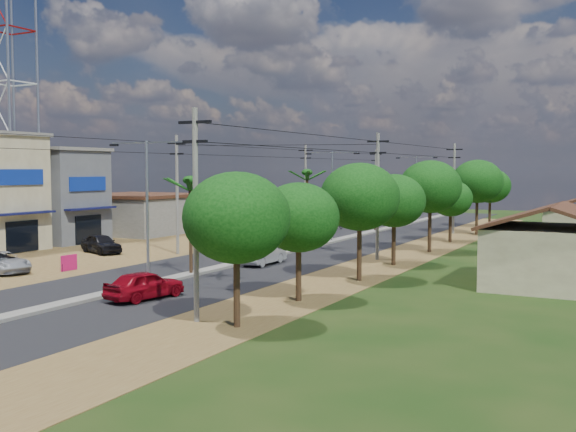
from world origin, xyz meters
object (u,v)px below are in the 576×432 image
(car_red_near, at_px, (145,285))
(car_silver_mid, at_px, (263,255))
(car_parked_silver, at_px, (2,263))
(roadside_sign, at_px, (69,263))
(car_white_far, at_px, (281,231))
(car_parked_dark, at_px, (101,244))
(moto_rider_east, at_px, (148,284))

(car_red_near, height_order, car_silver_mid, car_red_near)
(car_parked_silver, xyz_separation_m, roadside_sign, (3.08, 2.56, -0.13))
(car_silver_mid, bearing_deg, roadside_sign, 39.81)
(car_white_far, xyz_separation_m, car_parked_silver, (-6.08, -25.32, -0.14))
(car_red_near, bearing_deg, car_white_far, -64.38)
(car_white_far, distance_m, car_parked_dark, 16.84)
(car_silver_mid, relative_size, car_parked_silver, 0.90)
(car_silver_mid, height_order, car_white_far, car_white_far)
(car_red_near, xyz_separation_m, car_white_far, (-7.36, 27.91, 0.07))
(moto_rider_east, bearing_deg, car_white_far, -81.81)
(car_red_near, xyz_separation_m, moto_rider_east, (-1.02, 1.46, -0.26))
(car_white_far, height_order, car_parked_silver, car_white_far)
(car_silver_mid, relative_size, car_white_far, 0.77)
(car_silver_mid, height_order, car_parked_silver, car_silver_mid)
(car_silver_mid, distance_m, car_parked_silver, 16.50)
(car_parked_dark, height_order, moto_rider_east, car_parked_dark)
(car_red_near, xyz_separation_m, roadside_sign, (-10.36, 5.15, -0.20))
(car_white_far, height_order, car_parked_dark, car_white_far)
(car_red_near, relative_size, car_parked_silver, 0.91)
(car_white_far, distance_m, car_parked_silver, 26.04)
(roadside_sign, bearing_deg, car_red_near, -22.98)
(car_silver_mid, xyz_separation_m, car_white_far, (-6.57, 14.72, 0.10))
(car_silver_mid, distance_m, car_white_far, 16.12)
(car_silver_mid, height_order, roadside_sign, car_silver_mid)
(moto_rider_east, bearing_deg, car_parked_dark, -44.71)
(car_parked_silver, bearing_deg, car_red_near, -87.57)
(car_red_near, bearing_deg, car_parked_dark, -29.98)
(car_parked_dark, xyz_separation_m, roadside_sign, (4.48, -7.67, -0.22))
(car_red_near, distance_m, car_parked_dark, 19.62)
(roadside_sign, bearing_deg, car_white_far, 85.96)
(car_red_near, height_order, roadside_sign, car_red_near)
(car_red_near, xyz_separation_m, car_parked_silver, (-13.44, 2.59, -0.07))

